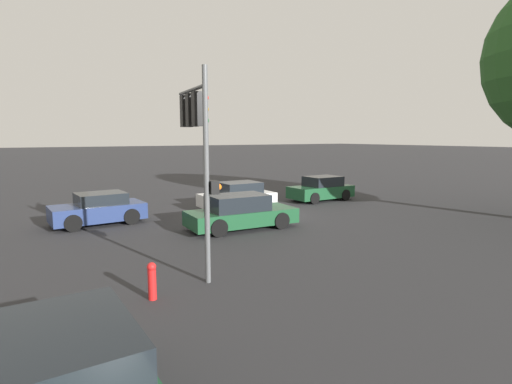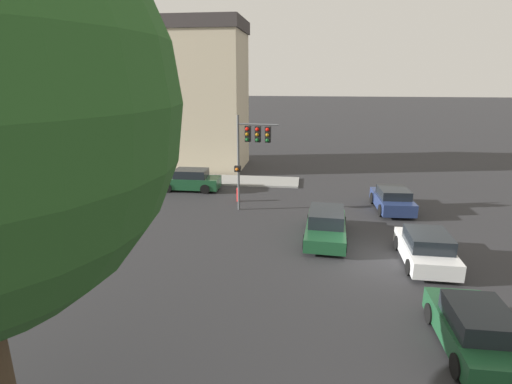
% 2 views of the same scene
% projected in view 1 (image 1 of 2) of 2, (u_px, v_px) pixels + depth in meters
% --- Properties ---
extents(ground_plane, '(300.00, 300.00, 0.00)m').
position_uv_depth(ground_plane, '(255.00, 215.00, 19.79)').
color(ground_plane, '#28282B').
extents(traffic_signal, '(0.59, 2.55, 5.66)m').
position_uv_depth(traffic_signal, '(198.00, 129.00, 10.91)').
color(traffic_signal, '#515456').
rests_on(traffic_signal, ground_plane).
extents(crossing_car_0, '(3.99, 2.16, 1.40)m').
position_uv_depth(crossing_car_0, '(99.00, 209.00, 17.76)').
color(crossing_car_0, navy).
rests_on(crossing_car_0, ground_plane).
extents(crossing_car_1, '(4.74, 2.20, 1.46)m').
position_uv_depth(crossing_car_1, '(240.00, 212.00, 16.90)').
color(crossing_car_1, '#194728').
rests_on(crossing_car_1, ground_plane).
extents(crossing_car_2, '(4.01, 1.94, 1.47)m').
position_uv_depth(crossing_car_2, '(321.00, 189.00, 24.46)').
color(crossing_car_2, '#194728').
rests_on(crossing_car_2, ground_plane).
extents(crossing_car_3, '(4.01, 2.05, 1.45)m').
position_uv_depth(crossing_car_3, '(238.00, 196.00, 21.55)').
color(crossing_car_3, silver).
rests_on(crossing_car_3, ground_plane).
extents(fire_hydrant, '(0.22, 0.22, 0.92)m').
position_uv_depth(fire_hydrant, '(152.00, 280.00, 9.52)').
color(fire_hydrant, red).
rests_on(fire_hydrant, ground_plane).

